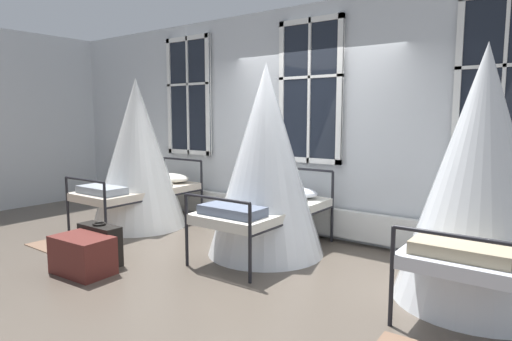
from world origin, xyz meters
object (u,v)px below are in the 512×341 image
(cot_third, at_px, (480,179))
(travel_trunk, at_px, (83,255))
(suitcase_dark, at_px, (100,244))
(cot_second, at_px, (266,163))
(cot_first, at_px, (138,155))

(cot_third, distance_m, travel_trunk, 3.92)
(suitcase_dark, bearing_deg, travel_trunk, -67.47)
(suitcase_dark, bearing_deg, cot_second, 48.17)
(cot_first, height_order, cot_third, cot_third)
(cot_first, xyz_separation_m, cot_second, (2.29, 0.06, 0.03))
(cot_second, bearing_deg, suitcase_dark, 138.20)
(cot_first, distance_m, cot_third, 4.59)
(cot_second, distance_m, cot_third, 2.30)
(suitcase_dark, height_order, travel_trunk, suitcase_dark)
(cot_third, bearing_deg, travel_trunk, 115.84)
(cot_second, distance_m, suitcase_dark, 2.09)
(cot_second, xyz_separation_m, travel_trunk, (-1.12, -1.73, -0.90))
(cot_second, relative_size, cot_third, 1.00)
(suitcase_dark, xyz_separation_m, travel_trunk, (0.13, -0.29, -0.02))
(cot_second, bearing_deg, cot_third, -91.60)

